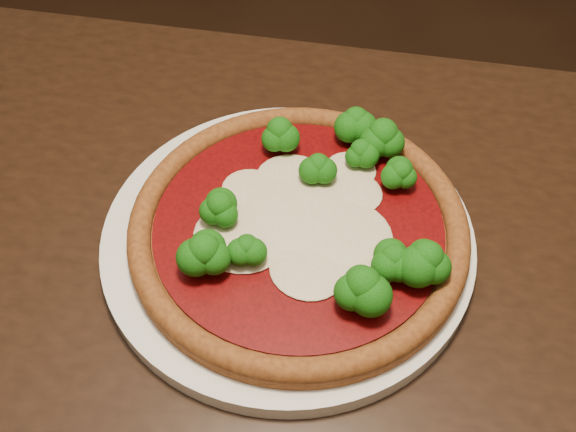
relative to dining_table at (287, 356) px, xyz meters
The scene contains 3 objects.
dining_table is the anchor object (origin of this frame).
plate 0.13m from the dining_table, 122.53° to the left, with size 0.34×0.34×0.02m, color white.
pizza 0.15m from the dining_table, 109.43° to the left, with size 0.31×0.31×0.06m.
Camera 1 is at (0.39, -0.24, 1.23)m, focal length 40.00 mm.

